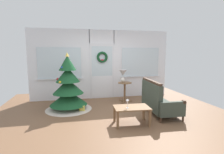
{
  "coord_description": "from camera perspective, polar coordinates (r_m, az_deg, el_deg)",
  "views": [
    {
      "loc": [
        -1.08,
        -4.56,
        1.71
      ],
      "look_at": [
        0.05,
        0.55,
        1.0
      ],
      "focal_mm": 28.65,
      "sensor_mm": 36.0,
      "label": 1
    }
  ],
  "objects": [
    {
      "name": "christmas_tree",
      "position": [
        5.57,
        -13.78,
        -3.96
      ],
      "size": [
        1.39,
        1.39,
        1.72
      ],
      "color": "#4C331E",
      "rests_on": "ground"
    },
    {
      "name": "coffee_table",
      "position": [
        4.37,
        6.29,
        -10.28
      ],
      "size": [
        0.87,
        0.57,
        0.43
      ],
      "color": "brown",
      "rests_on": "ground"
    },
    {
      "name": "ground_plane",
      "position": [
        4.99,
        0.83,
        -12.33
      ],
      "size": [
        6.76,
        6.76,
        0.0
      ],
      "primitive_type": "plane",
      "color": "brown"
    },
    {
      "name": "side_table",
      "position": [
        6.26,
        4.07,
        -3.54
      ],
      "size": [
        0.5,
        0.48,
        0.69
      ],
      "color": "brown",
      "rests_on": "ground"
    },
    {
      "name": "back_wall_with_door",
      "position": [
        6.74,
        -3.24,
        4.09
      ],
      "size": [
        5.2,
        0.19,
        2.55
      ],
      "color": "white",
      "rests_on": "ground"
    },
    {
      "name": "settee_sofa",
      "position": [
        5.22,
        14.34,
        -7.33
      ],
      "size": [
        0.78,
        1.44,
        0.96
      ],
      "color": "#3D281C",
      "rests_on": "ground"
    },
    {
      "name": "table_lamp",
      "position": [
        6.2,
        3.48,
        0.9
      ],
      "size": [
        0.28,
        0.28,
        0.44
      ],
      "color": "silver",
      "rests_on": "side_table"
    },
    {
      "name": "wine_glass",
      "position": [
        4.21,
        4.95,
        -8.01
      ],
      "size": [
        0.08,
        0.08,
        0.2
      ],
      "color": "silver",
      "rests_on": "coffee_table"
    },
    {
      "name": "gift_box",
      "position": [
        5.43,
        -9.6,
        -9.84
      ],
      "size": [
        0.16,
        0.15,
        0.16
      ],
      "primitive_type": "cube",
      "color": "#D8C64C",
      "rests_on": "ground"
    }
  ]
}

